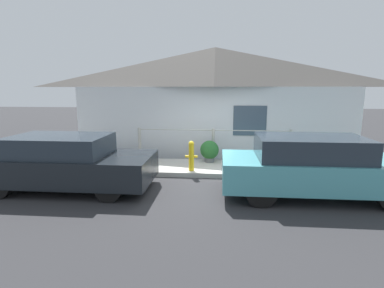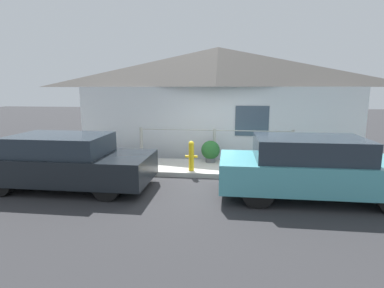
{
  "view_description": "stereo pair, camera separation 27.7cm",
  "coord_description": "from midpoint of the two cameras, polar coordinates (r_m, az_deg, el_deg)",
  "views": [
    {
      "loc": [
        0.17,
        -7.91,
        2.44
      ],
      "look_at": [
        -0.57,
        0.3,
        0.9
      ],
      "focal_mm": 28.0,
      "sensor_mm": 36.0,
      "label": 1
    },
    {
      "loc": [
        0.45,
        -7.88,
        2.44
      ],
      "look_at": [
        -0.57,
        0.3,
        0.9
      ],
      "focal_mm": 28.0,
      "sensor_mm": 36.0,
      "label": 2
    }
  ],
  "objects": [
    {
      "name": "ground_plane",
      "position": [
        8.27,
        2.81,
        -6.59
      ],
      "size": [
        60.0,
        60.0,
        0.0
      ],
      "primitive_type": "plane",
      "color": "#2D2D30"
    },
    {
      "name": "car_left",
      "position": [
        7.93,
        -23.74,
        -3.23
      ],
      "size": [
        4.1,
        1.73,
        1.33
      ],
      "rotation": [
        0.0,
        0.0,
        0.0
      ],
      "color": "black",
      "rests_on": "ground_plane"
    },
    {
      "name": "sidewalk",
      "position": [
        9.04,
        3.04,
        -4.63
      ],
      "size": [
        24.0,
        1.65,
        0.14
      ],
      "color": "#B2AFA8",
      "rests_on": "ground_plane"
    },
    {
      "name": "car_right",
      "position": [
        7.24,
        21.32,
        -4.03
      ],
      "size": [
        4.23,
        1.69,
        1.39
      ],
      "rotation": [
        0.0,
        0.0,
        0.0
      ],
      "color": "teal",
      "rests_on": "ground_plane"
    },
    {
      "name": "house",
      "position": [
        11.14,
        3.68,
        13.56
      ],
      "size": [
        10.01,
        2.23,
        3.89
      ],
      "color": "silver",
      "rests_on": "ground_plane"
    },
    {
      "name": "potted_plant_near_hydrant",
      "position": [
        9.46,
        2.51,
        -1.26
      ],
      "size": [
        0.59,
        0.59,
        0.68
      ],
      "color": "slate",
      "rests_on": "sidewalk"
    },
    {
      "name": "fire_hydrant",
      "position": [
        8.43,
        -1.07,
        -2.15
      ],
      "size": [
        0.36,
        0.16,
        0.85
      ],
      "color": "yellow",
      "rests_on": "sidewalk"
    },
    {
      "name": "fence",
      "position": [
        9.56,
        3.23,
        0.18
      ],
      "size": [
        4.9,
        0.1,
        1.04
      ],
      "color": "#999993",
      "rests_on": "sidewalk"
    }
  ]
}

